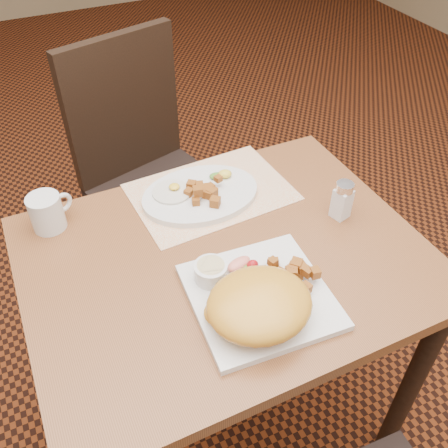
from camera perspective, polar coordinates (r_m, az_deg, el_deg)
ground at (r=1.75m, az=0.19°, el=-20.98°), size 8.00×8.00×0.00m
table at (r=1.22m, az=0.26°, el=-7.19°), size 0.90×0.70×0.75m
chair_far at (r=1.79m, az=-8.74°, el=6.58°), size 0.52×0.53×0.97m
placemat at (r=1.31m, az=-1.49°, el=3.67°), size 0.41×0.30×0.00m
plate_square at (r=1.05m, az=4.11°, el=-8.24°), size 0.30×0.30×0.02m
plate_oval at (r=1.28m, az=-2.72°, el=3.39°), size 0.31×0.23×0.02m
hollandaise_mound at (r=0.98m, az=3.95°, el=-9.22°), size 0.21×0.19×0.08m
ramekin at (r=1.05m, az=-1.53°, el=-5.43°), size 0.07×0.07×0.04m
garnish_sq at (r=1.08m, az=2.31°, el=-4.73°), size 0.07×0.06×0.03m
fried_egg at (r=1.28m, az=-5.94°, el=3.75°), size 0.10×0.10×0.02m
garnish_ov at (r=1.32m, az=-0.26°, el=5.67°), size 0.07×0.04×0.02m
salt_shaker at (r=1.24m, az=13.37°, el=2.72°), size 0.05×0.05×0.10m
coffee_mug at (r=1.25m, az=-19.54°, el=1.30°), size 0.11×0.08×0.09m
home_fries_sq at (r=1.07m, az=7.64°, el=-5.64°), size 0.11×0.12×0.04m
home_fries_ov at (r=1.26m, az=-2.16°, el=3.74°), size 0.11×0.12×0.04m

